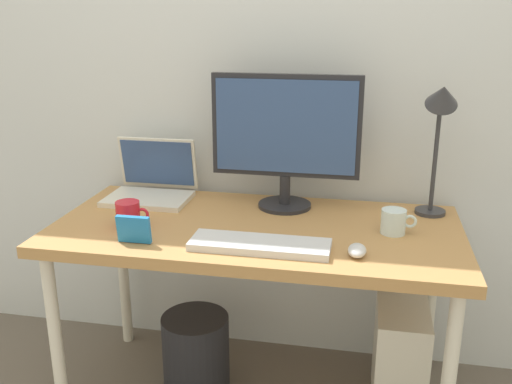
# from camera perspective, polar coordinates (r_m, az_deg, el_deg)

# --- Properties ---
(back_wall) EXTENTS (4.40, 0.04, 2.60)m
(back_wall) POSITION_cam_1_polar(r_m,az_deg,el_deg) (2.25, 2.05, 14.60)
(back_wall) COLOR silver
(back_wall) RESTS_ON ground_plane
(desk) EXTENTS (1.41, 0.68, 0.71)m
(desk) POSITION_cam_1_polar(r_m,az_deg,el_deg) (2.01, -0.00, -4.95)
(desk) COLOR #B7844C
(desk) RESTS_ON ground_plane
(monitor) EXTENTS (0.55, 0.20, 0.50)m
(monitor) POSITION_cam_1_polar(r_m,az_deg,el_deg) (2.09, 2.99, 5.83)
(monitor) COLOR #232328
(monitor) RESTS_ON desk
(laptop) EXTENTS (0.32, 0.26, 0.23)m
(laptop) POSITION_cam_1_polar(r_m,az_deg,el_deg) (2.30, -10.33, 0.86)
(laptop) COLOR silver
(laptop) RESTS_ON desk
(desk_lamp) EXTENTS (0.11, 0.16, 0.50)m
(desk_lamp) POSITION_cam_1_polar(r_m,az_deg,el_deg) (2.07, 17.94, 7.08)
(desk_lamp) COLOR #333338
(desk_lamp) RESTS_ON desk
(keyboard) EXTENTS (0.44, 0.14, 0.02)m
(keyboard) POSITION_cam_1_polar(r_m,az_deg,el_deg) (1.79, 0.40, -5.29)
(keyboard) COLOR silver
(keyboard) RESTS_ON desk
(mouse) EXTENTS (0.06, 0.09, 0.03)m
(mouse) POSITION_cam_1_polar(r_m,az_deg,el_deg) (1.77, 10.07, -5.77)
(mouse) COLOR silver
(mouse) RESTS_ON desk
(coffee_mug) EXTENTS (0.12, 0.08, 0.09)m
(coffee_mug) POSITION_cam_1_polar(r_m,az_deg,el_deg) (2.00, -12.63, -2.22)
(coffee_mug) COLOR red
(coffee_mug) RESTS_ON desk
(glass_cup) EXTENTS (0.12, 0.08, 0.08)m
(glass_cup) POSITION_cam_1_polar(r_m,az_deg,el_deg) (1.95, 13.63, -2.89)
(glass_cup) COLOR silver
(glass_cup) RESTS_ON desk
(photo_frame) EXTENTS (0.11, 0.03, 0.09)m
(photo_frame) POSITION_cam_1_polar(r_m,az_deg,el_deg) (1.86, -12.13, -3.66)
(photo_frame) COLOR #1E72BF
(photo_frame) RESTS_ON desk
(computer_tower) EXTENTS (0.18, 0.36, 0.42)m
(computer_tower) POSITION_cam_1_polar(r_m,az_deg,el_deg) (2.24, 14.12, -15.67)
(computer_tower) COLOR silver
(computer_tower) RESTS_ON ground_plane
(wastebasket) EXTENTS (0.26, 0.26, 0.30)m
(wastebasket) POSITION_cam_1_polar(r_m,az_deg,el_deg) (2.32, -6.02, -15.58)
(wastebasket) COLOR #232328
(wastebasket) RESTS_ON ground_plane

